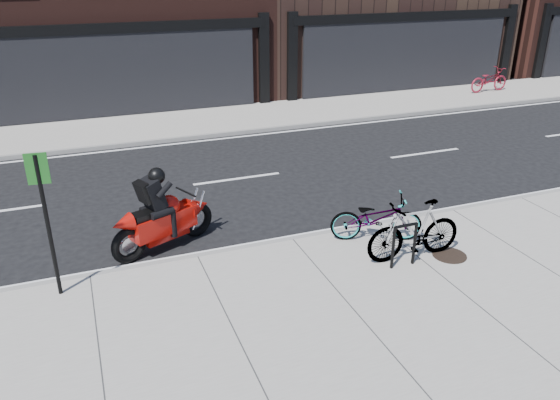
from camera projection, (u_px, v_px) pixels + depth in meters
name	position (u px, v px, depth m)	size (l,w,h in m)	color
ground	(261.00, 208.00, 13.01)	(120.00, 120.00, 0.00)	black
sidewalk_near	(364.00, 325.00, 8.71)	(60.00, 6.00, 0.13)	gray
sidewalk_far	(191.00, 123.00, 19.61)	(60.00, 3.50, 0.13)	gray
bike_rack	(404.00, 241.00, 10.08)	(0.52, 0.06, 0.87)	black
bicycle_front	(376.00, 218.00, 11.05)	(0.65, 1.86, 0.98)	gray
bicycle_rear	(414.00, 230.00, 10.33)	(0.55, 1.95, 1.17)	gray
motorcycle	(167.00, 215.00, 10.97)	(2.24, 1.22, 1.77)	black
bicycle_far	(489.00, 80.00, 23.77)	(0.68, 1.96, 1.03)	maroon
manhole_cover	(449.00, 255.00, 10.62)	(0.66, 0.66, 0.01)	black
sign_post	(46.00, 213.00, 8.82)	(0.34, 0.07, 2.55)	black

